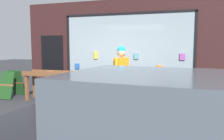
# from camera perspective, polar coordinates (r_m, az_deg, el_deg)

# --- Properties ---
(ground_plane) EXTENTS (40.00, 40.00, 0.00)m
(ground_plane) POSITION_cam_1_polar(r_m,az_deg,el_deg) (5.53, -4.03, -11.61)
(ground_plane) COLOR #2D2D33
(shopfront_facade) EXTENTS (7.17, 0.29, 3.27)m
(shopfront_facade) POSITION_cam_1_polar(r_m,az_deg,el_deg) (7.55, 2.24, 5.71)
(shopfront_facade) COLOR #331919
(shopfront_facade) RESTS_ON ground_plane
(display_table_left) EXTENTS (2.52, 0.65, 0.93)m
(display_table_left) POSITION_cam_1_polar(r_m,az_deg,el_deg) (6.89, -12.66, -1.92)
(display_table_left) COLOR brown
(display_table_left) RESTS_ON ground_plane
(display_table_right) EXTENTS (2.53, 0.78, 0.92)m
(display_table_right) POSITION_cam_1_polar(r_m,az_deg,el_deg) (6.01, 12.90, -3.03)
(display_table_right) COLOR brown
(display_table_right) RESTS_ON ground_plane
(person_browsing) EXTENTS (0.31, 0.66, 1.71)m
(person_browsing) POSITION_cam_1_polar(r_m,az_deg,el_deg) (5.59, 2.44, -0.88)
(person_browsing) COLOR #2D334C
(person_browsing) RESTS_ON ground_plane
(small_dog) EXTENTS (0.37, 0.51, 0.41)m
(small_dog) POSITION_cam_1_polar(r_m,az_deg,el_deg) (5.41, 5.09, -9.00)
(small_dog) COLOR #99724C
(small_dog) RESTS_ON ground_plane
(sandwich_board_sign) EXTENTS (0.54, 0.79, 0.88)m
(sandwich_board_sign) POSITION_cam_1_polar(r_m,az_deg,el_deg) (8.00, -24.68, -3.31)
(sandwich_board_sign) COLOR #193F19
(sandwich_board_sign) RESTS_ON ground_plane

